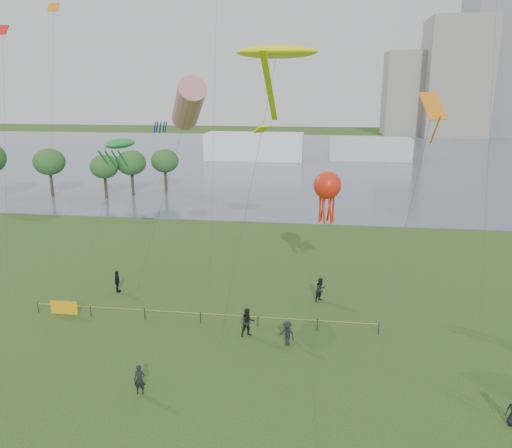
# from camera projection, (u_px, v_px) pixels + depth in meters

# --- Properties ---
(lake) EXTENTS (400.00, 120.00, 0.08)m
(lake) POSITION_uv_depth(u_px,v_px,m) (308.00, 158.00, 117.32)
(lake) COLOR slate
(lake) RESTS_ON ground_plane
(building_mid) EXTENTS (20.00, 20.00, 38.00)m
(building_mid) POSITION_uv_depth(u_px,v_px,m) (455.00, 78.00, 165.60)
(building_mid) COLOR gray
(building_mid) RESTS_ON ground_plane
(building_low) EXTENTS (16.00, 18.00, 28.00)m
(building_low) POSITION_uv_depth(u_px,v_px,m) (408.00, 94.00, 174.48)
(building_low) COLOR gray
(building_low) RESTS_ON ground_plane
(pavilion_left) EXTENTS (22.00, 8.00, 6.00)m
(pavilion_left) POSITION_uv_depth(u_px,v_px,m) (254.00, 146.00, 113.33)
(pavilion_left) COLOR white
(pavilion_left) RESTS_ON ground_plane
(pavilion_right) EXTENTS (18.00, 7.00, 5.00)m
(pavilion_right) POSITION_uv_depth(u_px,v_px,m) (370.00, 149.00, 112.92)
(pavilion_right) COLOR silver
(pavilion_right) RESTS_ON ground_plane
(trees) EXTENTS (27.30, 15.68, 8.62)m
(trees) POSITION_uv_depth(u_px,v_px,m) (70.00, 162.00, 72.76)
(trees) COLOR #332817
(trees) RESTS_ON ground_plane
(fence) EXTENTS (24.07, 0.07, 1.05)m
(fence) POSITION_uv_depth(u_px,v_px,m) (116.00, 311.00, 35.08)
(fence) COLOR black
(fence) RESTS_ON ground_plane
(spectator_a) EXTENTS (1.16, 1.06, 1.92)m
(spectator_a) POSITION_uv_depth(u_px,v_px,m) (248.00, 323.00, 32.41)
(spectator_a) COLOR black
(spectator_a) RESTS_ON ground_plane
(spectator_b) EXTENTS (1.21, 1.04, 1.63)m
(spectator_b) POSITION_uv_depth(u_px,v_px,m) (287.00, 333.00, 31.27)
(spectator_b) COLOR black
(spectator_b) RESTS_ON ground_plane
(spectator_c) EXTENTS (0.60, 1.10, 1.79)m
(spectator_c) POSITION_uv_depth(u_px,v_px,m) (117.00, 281.00, 39.50)
(spectator_c) COLOR black
(spectator_c) RESTS_ON ground_plane
(spectator_f) EXTENTS (0.64, 0.45, 1.64)m
(spectator_f) POSITION_uv_depth(u_px,v_px,m) (139.00, 380.00, 26.29)
(spectator_f) COLOR black
(spectator_f) RESTS_ON ground_plane
(spectator_g) EXTENTS (1.13, 1.14, 1.86)m
(spectator_g) POSITION_uv_depth(u_px,v_px,m) (321.00, 290.00, 37.81)
(spectator_g) COLOR black
(spectator_g) RESTS_ON ground_plane
(kite_stingray) EXTENTS (5.74, 10.21, 18.47)m
(kite_stingray) POSITION_uv_depth(u_px,v_px,m) (276.00, 53.00, 33.32)
(kite_stingray) COLOR #3F3F42
(kite_windsock) EXTENTS (6.55, 5.28, 16.57)m
(kite_windsock) POSITION_uv_depth(u_px,v_px,m) (188.00, 104.00, 36.23)
(kite_windsock) COLOR #3F3F42
(kite_creature) EXTENTS (2.21, 11.63, 11.64)m
(kite_creature) POSITION_uv_depth(u_px,v_px,m) (119.00, 144.00, 41.48)
(kite_creature) COLOR #3F3F42
(kite_octopus) EXTENTS (2.60, 10.12, 9.71)m
(kite_octopus) POSITION_uv_depth(u_px,v_px,m) (327.00, 186.00, 37.39)
(kite_octopus) COLOR #3F3F42
(kite_delta) EXTENTS (5.09, 11.53, 15.51)m
(kite_delta) POSITION_uv_depth(u_px,v_px,m) (429.00, 125.00, 22.03)
(kite_delta) COLOR #3F3F42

